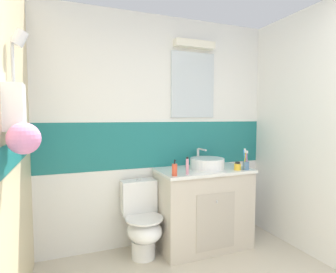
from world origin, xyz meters
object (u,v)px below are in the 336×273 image
sink_basin (207,163)px  toothpaste_tube_upright (187,166)px  soap_dispenser (175,170)px  toothbrush_cup (246,164)px  toilet (142,221)px  hair_gel_jar (238,166)px

sink_basin → toothpaste_tube_upright: (-0.32, -0.18, 0.02)m
sink_basin → soap_dispenser: (-0.46, -0.20, -0.00)m
toothbrush_cup → soap_dispenser: toothbrush_cup is taller
toilet → toothbrush_cup: bearing=-12.7°
soap_dispenser → hair_gel_jar: size_ratio=1.79×
toothbrush_cup → hair_gel_jar: 0.09m
toothbrush_cup → hair_gel_jar: toothbrush_cup is taller
soap_dispenser → toothpaste_tube_upright: size_ratio=0.91×
hair_gel_jar → toothpaste_tube_upright: bearing=-179.8°
toilet → toothpaste_tube_upright: (0.39, -0.22, 0.58)m
sink_basin → toilet: (-0.72, 0.03, -0.56)m
soap_dispenser → toothpaste_tube_upright: toothpaste_tube_upright is taller
soap_dispenser → toothpaste_tube_upright: bearing=8.4°
toothbrush_cup → toothpaste_tube_upright: size_ratio=1.33×
toilet → soap_dispenser: 0.65m
sink_basin → hair_gel_jar: size_ratio=4.73×
hair_gel_jar → soap_dispenser: bearing=-178.1°
sink_basin → toilet: size_ratio=0.54×
sink_basin → toothbrush_cup: bearing=-30.6°
sink_basin → soap_dispenser: bearing=-156.2°
toilet → hair_gel_jar: (0.98, -0.22, 0.53)m
sink_basin → toothpaste_tube_upright: bearing=-150.3°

